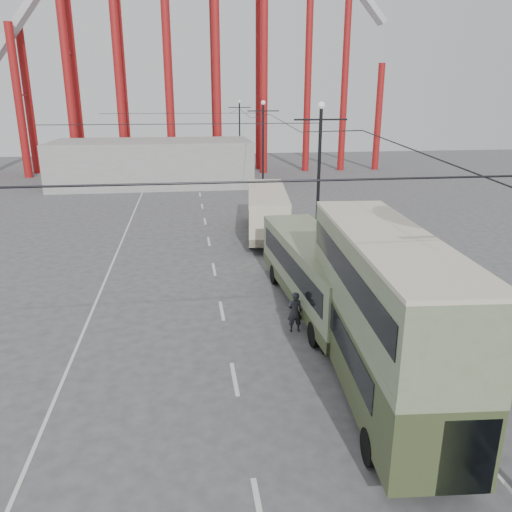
{
  "coord_description": "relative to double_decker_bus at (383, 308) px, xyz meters",
  "views": [
    {
      "loc": [
        -2.42,
        -11.46,
        9.46
      ],
      "look_at": [
        0.45,
        8.8,
        3.0
      ],
      "focal_mm": 35.0,
      "sensor_mm": 36.0,
      "label": 1
    }
  ],
  "objects": [
    {
      "name": "ground",
      "position": [
        -3.63,
        -2.43,
        -3.11
      ],
      "size": [
        160.0,
        160.0,
        0.0
      ],
      "primitive_type": "plane",
      "color": "#47474A",
      "rests_on": "ground"
    },
    {
      "name": "road_markings",
      "position": [
        -4.49,
        17.27,
        -3.1
      ],
      "size": [
        12.52,
        120.0,
        0.01
      ],
      "color": "silver",
      "rests_on": "ground"
    },
    {
      "name": "lamp_post_mid",
      "position": [
        1.97,
        15.57,
        1.57
      ],
      "size": [
        3.2,
        0.44,
        9.32
      ],
      "color": "black",
      "rests_on": "ground"
    },
    {
      "name": "lamp_post_far",
      "position": [
        1.97,
        37.57,
        1.57
      ],
      "size": [
        3.2,
        0.44,
        9.32
      ],
      "color": "black",
      "rests_on": "ground"
    },
    {
      "name": "lamp_post_distant",
      "position": [
        1.97,
        59.57,
        1.57
      ],
      "size": [
        3.2,
        0.44,
        9.32
      ],
      "color": "black",
      "rests_on": "ground"
    },
    {
      "name": "fairground_shed",
      "position": [
        -9.63,
        44.57,
        -0.61
      ],
      "size": [
        22.0,
        10.0,
        5.0
      ],
      "primitive_type": "cube",
      "color": "gray",
      "rests_on": "ground"
    },
    {
      "name": "double_decker_bus",
      "position": [
        0.0,
        0.0,
        0.0
      ],
      "size": [
        3.42,
        10.5,
        5.54
      ],
      "rotation": [
        0.0,
        0.0,
        -0.08
      ],
      "color": "#394324",
      "rests_on": "ground"
    },
    {
      "name": "single_decker_green",
      "position": [
        -0.23,
        7.44,
        -1.29
      ],
      "size": [
        3.12,
        11.47,
        3.21
      ],
      "rotation": [
        0.0,
        0.0,
        0.05
      ],
      "color": "#697A59",
      "rests_on": "ground"
    },
    {
      "name": "single_decker_cream",
      "position": [
        -0.35,
        20.7,
        -1.27
      ],
      "size": [
        3.94,
        10.74,
        3.26
      ],
      "rotation": [
        0.0,
        0.0,
        -0.13
      ],
      "color": "beige",
      "rests_on": "ground"
    },
    {
      "name": "pedestrian",
      "position": [
        -1.72,
        5.01,
        -2.22
      ],
      "size": [
        0.66,
        0.45,
        1.77
      ],
      "primitive_type": "imported",
      "rotation": [
        0.0,
        0.0,
        3.18
      ],
      "color": "#212227",
      "rests_on": "ground"
    }
  ]
}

